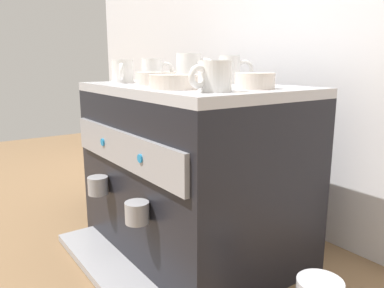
{
  "coord_description": "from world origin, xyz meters",
  "views": [
    {
      "loc": [
        0.85,
        -0.61,
        0.54
      ],
      "look_at": [
        0.0,
        0.0,
        0.32
      ],
      "focal_mm": 35.39,
      "sensor_mm": 36.0,
      "label": 1
    }
  ],
  "objects_px": {
    "ceramic_cup_1": "(123,71)",
    "ceramic_bowl_3": "(182,76)",
    "espresso_machine": "(191,170)",
    "ceramic_bowl_2": "(154,79)",
    "ceramic_cup_0": "(213,76)",
    "ceramic_cup_2": "(191,69)",
    "ceramic_cup_4": "(232,70)",
    "coffee_grinder": "(116,143)",
    "ceramic_bowl_0": "(175,82)",
    "ceramic_bowl_1": "(255,81)",
    "ceramic_cup_3": "(153,70)"
  },
  "relations": [
    {
      "from": "ceramic_cup_0",
      "to": "ceramic_cup_3",
      "type": "xyz_separation_m",
      "value": [
        -0.42,
        0.09,
        0.0
      ]
    },
    {
      "from": "espresso_machine",
      "to": "ceramic_cup_4",
      "type": "bearing_deg",
      "value": 88.35
    },
    {
      "from": "espresso_machine",
      "to": "ceramic_cup_3",
      "type": "relative_size",
      "value": 6.11
    },
    {
      "from": "ceramic_cup_1",
      "to": "ceramic_bowl_1",
      "type": "xyz_separation_m",
      "value": [
        0.42,
        0.14,
        -0.02
      ]
    },
    {
      "from": "ceramic_cup_0",
      "to": "espresso_machine",
      "type": "bearing_deg",
      "value": 156.15
    },
    {
      "from": "ceramic_cup_4",
      "to": "ceramic_bowl_3",
      "type": "relative_size",
      "value": 0.87
    },
    {
      "from": "ceramic_cup_0",
      "to": "ceramic_bowl_3",
      "type": "bearing_deg",
      "value": 154.42
    },
    {
      "from": "ceramic_cup_4",
      "to": "coffee_grinder",
      "type": "relative_size",
      "value": 0.21
    },
    {
      "from": "espresso_machine",
      "to": "ceramic_bowl_0",
      "type": "relative_size",
      "value": 5.06
    },
    {
      "from": "ceramic_cup_0",
      "to": "ceramic_cup_2",
      "type": "relative_size",
      "value": 1.04
    },
    {
      "from": "ceramic_bowl_3",
      "to": "ceramic_bowl_0",
      "type": "bearing_deg",
      "value": -36.76
    },
    {
      "from": "ceramic_bowl_0",
      "to": "ceramic_bowl_3",
      "type": "bearing_deg",
      "value": 143.24
    },
    {
      "from": "ceramic_cup_2",
      "to": "ceramic_bowl_0",
      "type": "relative_size",
      "value": 0.84
    },
    {
      "from": "coffee_grinder",
      "to": "ceramic_cup_4",
      "type": "bearing_deg",
      "value": 15.37
    },
    {
      "from": "ceramic_bowl_3",
      "to": "coffee_grinder",
      "type": "bearing_deg",
      "value": -163.82
    },
    {
      "from": "ceramic_cup_2",
      "to": "ceramic_bowl_1",
      "type": "relative_size",
      "value": 1.09
    },
    {
      "from": "espresso_machine",
      "to": "ceramic_bowl_0",
      "type": "distance_m",
      "value": 0.3
    },
    {
      "from": "ceramic_bowl_0",
      "to": "ceramic_bowl_2",
      "type": "distance_m",
      "value": 0.17
    },
    {
      "from": "ceramic_cup_2",
      "to": "ceramic_cup_4",
      "type": "distance_m",
      "value": 0.13
    },
    {
      "from": "ceramic_cup_4",
      "to": "ceramic_cup_1",
      "type": "bearing_deg",
      "value": -131.3
    },
    {
      "from": "ceramic_cup_1",
      "to": "ceramic_bowl_3",
      "type": "relative_size",
      "value": 0.86
    },
    {
      "from": "ceramic_cup_1",
      "to": "ceramic_cup_2",
      "type": "relative_size",
      "value": 0.94
    },
    {
      "from": "ceramic_bowl_1",
      "to": "coffee_grinder",
      "type": "bearing_deg",
      "value": -177.09
    },
    {
      "from": "ceramic_cup_0",
      "to": "ceramic_bowl_2",
      "type": "distance_m",
      "value": 0.29
    },
    {
      "from": "ceramic_cup_3",
      "to": "ceramic_cup_4",
      "type": "bearing_deg",
      "value": 36.83
    },
    {
      "from": "coffee_grinder",
      "to": "ceramic_bowl_2",
      "type": "bearing_deg",
      "value": -9.91
    },
    {
      "from": "ceramic_cup_3",
      "to": "ceramic_bowl_1",
      "type": "relative_size",
      "value": 1.08
    },
    {
      "from": "ceramic_cup_0",
      "to": "ceramic_bowl_2",
      "type": "xyz_separation_m",
      "value": [
        -0.29,
        0.02,
        -0.02
      ]
    },
    {
      "from": "ceramic_cup_4",
      "to": "ceramic_cup_2",
      "type": "bearing_deg",
      "value": -107.38
    },
    {
      "from": "ceramic_cup_1",
      "to": "ceramic_bowl_0",
      "type": "height_order",
      "value": "ceramic_cup_1"
    },
    {
      "from": "espresso_machine",
      "to": "ceramic_bowl_2",
      "type": "xyz_separation_m",
      "value": [
        -0.07,
        -0.08,
        0.26
      ]
    },
    {
      "from": "ceramic_cup_3",
      "to": "ceramic_bowl_2",
      "type": "bearing_deg",
      "value": -29.82
    },
    {
      "from": "ceramic_bowl_1",
      "to": "ceramic_bowl_2",
      "type": "height_order",
      "value": "ceramic_bowl_1"
    },
    {
      "from": "espresso_machine",
      "to": "coffee_grinder",
      "type": "distance_m",
      "value": 0.51
    },
    {
      "from": "ceramic_bowl_0",
      "to": "ceramic_cup_0",
      "type": "bearing_deg",
      "value": 7.56
    },
    {
      "from": "ceramic_cup_3",
      "to": "ceramic_bowl_0",
      "type": "relative_size",
      "value": 0.83
    },
    {
      "from": "ceramic_cup_3",
      "to": "ceramic_bowl_1",
      "type": "distance_m",
      "value": 0.4
    },
    {
      "from": "espresso_machine",
      "to": "ceramic_bowl_3",
      "type": "relative_size",
      "value": 5.53
    },
    {
      "from": "ceramic_bowl_2",
      "to": "ceramic_bowl_3",
      "type": "height_order",
      "value": "ceramic_bowl_2"
    },
    {
      "from": "ceramic_cup_3",
      "to": "ceramic_bowl_2",
      "type": "distance_m",
      "value": 0.15
    },
    {
      "from": "ceramic_bowl_1",
      "to": "ceramic_bowl_2",
      "type": "distance_m",
      "value": 0.3
    },
    {
      "from": "espresso_machine",
      "to": "ceramic_cup_0",
      "type": "height_order",
      "value": "ceramic_cup_0"
    },
    {
      "from": "ceramic_cup_2",
      "to": "ceramic_bowl_0",
      "type": "height_order",
      "value": "ceramic_cup_2"
    },
    {
      "from": "ceramic_cup_1",
      "to": "ceramic_bowl_1",
      "type": "relative_size",
      "value": 1.03
    },
    {
      "from": "ceramic_cup_0",
      "to": "ceramic_cup_4",
      "type": "distance_m",
      "value": 0.32
    },
    {
      "from": "ceramic_cup_4",
      "to": "ceramic_bowl_0",
      "type": "height_order",
      "value": "ceramic_cup_4"
    },
    {
      "from": "ceramic_cup_4",
      "to": "ceramic_bowl_1",
      "type": "height_order",
      "value": "ceramic_cup_4"
    },
    {
      "from": "espresso_machine",
      "to": "ceramic_bowl_0",
      "type": "height_order",
      "value": "ceramic_bowl_0"
    },
    {
      "from": "espresso_machine",
      "to": "ceramic_bowl_0",
      "type": "xyz_separation_m",
      "value": [
        0.1,
        -0.11,
        0.26
      ]
    },
    {
      "from": "ceramic_bowl_2",
      "to": "coffee_grinder",
      "type": "relative_size",
      "value": 0.21
    }
  ]
}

